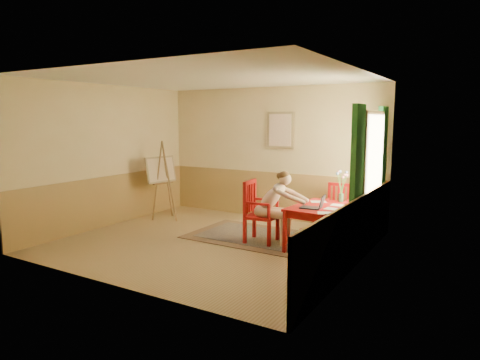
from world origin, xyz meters
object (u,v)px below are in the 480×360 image
Objects in this scene: chair_back at (336,209)px; easel at (162,173)px; chair_left at (259,212)px; laptop at (314,206)px; table at (318,211)px; figure at (275,204)px.

chair_back is 0.56× the size of easel.
easel is at bearing 168.26° from chair_left.
chair_left is 2.71× the size of laptop.
chair_left is at bearing -128.63° from chair_back.
table is 0.98× the size of figure.
easel is (-2.95, 0.52, 0.29)m from figure.
table is 1.03m from chair_back.
easel reaches higher than laptop.
figure is at bearing -119.56° from chair_back.
easel is (-3.65, 0.35, 0.36)m from table.
chair_back is at bearing 92.58° from laptop.
chair_left reaches higher than laptop.
table is at bearing 13.57° from figure.
chair_left is at bearing -173.43° from figure.
chair_back is 1.38m from figure.
easel is at bearing 170.09° from figure.
chair_back is 0.74× the size of figure.
chair_back reaches higher than table.
chair_back is (-0.03, 1.02, -0.16)m from table.
easel is (-3.68, 0.61, 0.23)m from laptop.
laptop is at bearing -83.07° from table.
table is 0.74× the size of easel.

